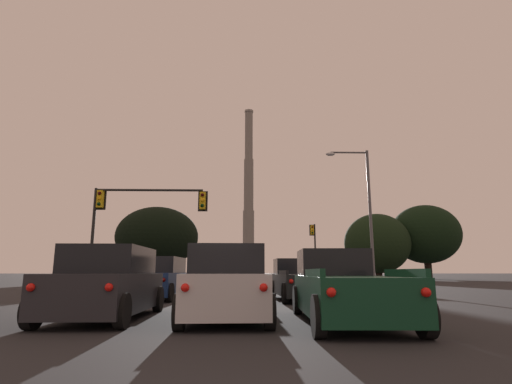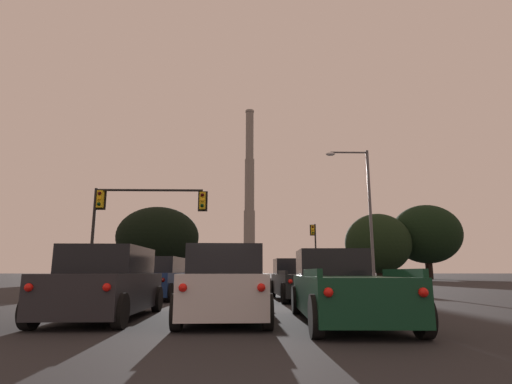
{
  "view_description": "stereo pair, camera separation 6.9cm",
  "coord_description": "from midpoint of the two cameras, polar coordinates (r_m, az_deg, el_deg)",
  "views": [
    {
      "loc": [
        0.6,
        -1.45,
        1.2
      ],
      "look_at": [
        1.29,
        24.82,
        6.47
      ],
      "focal_mm": 28.0,
      "sensor_mm": 36.0,
      "label": 1
    },
    {
      "loc": [
        0.67,
        -1.45,
        1.2
      ],
      "look_at": [
        1.29,
        24.82,
        6.47
      ],
      "focal_mm": 28.0,
      "sensor_mm": 36.0,
      "label": 2
    }
  ],
  "objects": [
    {
      "name": "pickup_truck_right_lane_front",
      "position": [
        18.35,
        6.1,
        -12.52
      ],
      "size": [
        2.36,
        5.57,
        1.82
      ],
      "rotation": [
        0.0,
        0.0,
        0.04
      ],
      "color": "black",
      "rests_on": "ground_plane"
    },
    {
      "name": "suv_center_lane_second",
      "position": [
        10.64,
        -4.41,
        -12.95
      ],
      "size": [
        2.24,
        4.95,
        1.86
      ],
      "rotation": [
        0.0,
        0.0,
        0.03
      ],
      "color": "silver",
      "rests_on": "ground_plane"
    },
    {
      "name": "suv_center_lane_front",
      "position": [
        17.3,
        -2.69,
        -12.33
      ],
      "size": [
        2.3,
        4.98,
        1.86
      ],
      "rotation": [
        0.0,
        0.0,
        0.04
      ],
      "color": "black",
      "rests_on": "ground_plane"
    },
    {
      "name": "pickup_truck_right_lane_second",
      "position": [
        10.39,
        12.16,
        -13.29
      ],
      "size": [
        2.38,
        5.57,
        1.82
      ],
      "rotation": [
        0.0,
        0.0,
        -0.04
      ],
      "color": "#0F3823",
      "rests_on": "ground_plane"
    },
    {
      "name": "suv_left_lane_front",
      "position": [
        18.95,
        -13.73,
        -11.94
      ],
      "size": [
        2.29,
        4.97,
        1.86
      ],
      "rotation": [
        0.0,
        0.0,
        -0.04
      ],
      "color": "navy",
      "rests_on": "ground_plane"
    },
    {
      "name": "suv_left_lane_second",
      "position": [
        11.45,
        -20.46,
        -12.17
      ],
      "size": [
        2.17,
        4.93,
        1.86
      ],
      "rotation": [
        0.0,
        0.0,
        0.01
      ],
      "color": "#232328",
      "rests_on": "ground_plane"
    },
    {
      "name": "traffic_light_overhead_left",
      "position": [
        25.08,
        -17.3,
        -2.63
      ],
      "size": [
        6.93,
        0.5,
        6.17
      ],
      "color": "black",
      "rests_on": "ground_plane"
    },
    {
      "name": "traffic_light_far_right",
      "position": [
        46.08,
        8.24,
        -7.38
      ],
      "size": [
        0.78,
        0.5,
        6.57
      ],
      "color": "black",
      "rests_on": "ground_plane"
    },
    {
      "name": "street_lamp",
      "position": [
        28.4,
        15.07,
        -1.64
      ],
      "size": [
        3.02,
        0.36,
        9.61
      ],
      "color": "#56565B",
      "rests_on": "ground_plane"
    },
    {
      "name": "smokestack",
      "position": [
        136.82,
        -1.08,
        -2.26
      ],
      "size": [
        6.09,
        6.09,
        58.19
      ],
      "color": "slate",
      "rests_on": "ground_plane"
    },
    {
      "name": "treeline_right_mid",
      "position": [
        72.29,
        23.02,
        -5.57
      ],
      "size": [
        11.37,
        10.24,
        12.18
      ],
      "color": "black",
      "rests_on": "ground_plane"
    },
    {
      "name": "treeline_far_right",
      "position": [
        62.35,
        -13.97,
        -6.26
      ],
      "size": [
        12.3,
        11.07,
        10.9
      ],
      "color": "black",
      "rests_on": "ground_plane"
    },
    {
      "name": "treeline_center_left",
      "position": [
        67.18,
        16.89,
        -7.03
      ],
      "size": [
        10.44,
        9.39,
        10.41
      ],
      "color": "black",
      "rests_on": "ground_plane"
    }
  ]
}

